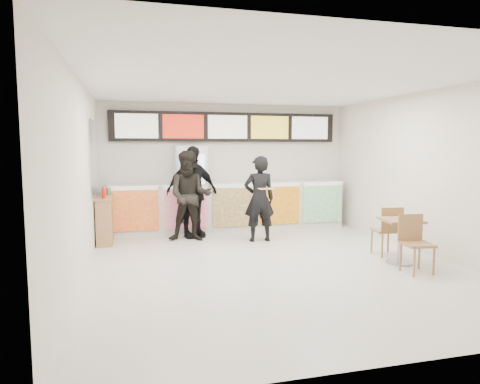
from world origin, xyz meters
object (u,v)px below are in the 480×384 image
object	(u,v)px
drinks_fridge	(191,189)
customer_mid	(192,192)
cafe_table	(401,233)
condiment_ledge	(105,220)
customer_left	(190,196)
customer_main	(259,199)
service_counter	(230,206)

from	to	relation	value
drinks_fridge	customer_mid	size ratio (longest dim) A/B	1.00
cafe_table	condiment_ledge	xyz separation A→B (m)	(-4.95, 2.84, -0.04)
drinks_fridge	customer_left	world-z (taller)	drinks_fridge
condiment_ledge	customer_left	bearing A→B (deg)	-6.06
drinks_fridge	cafe_table	distance (m)	4.76
drinks_fridge	customer_main	distance (m)	1.85
drinks_fridge	condiment_ledge	world-z (taller)	drinks_fridge
service_counter	condiment_ledge	distance (m)	2.92
service_counter	condiment_ledge	xyz separation A→B (m)	(-2.82, -0.76, -0.08)
cafe_table	condiment_ledge	bearing A→B (deg)	158.38
service_counter	drinks_fridge	bearing A→B (deg)	179.01
drinks_fridge	condiment_ledge	distance (m)	2.10
drinks_fridge	cafe_table	size ratio (longest dim) A/B	1.25
customer_main	condiment_ledge	world-z (taller)	customer_main
customer_main	cafe_table	distance (m)	2.92
customer_mid	condiment_ledge	world-z (taller)	customer_mid
customer_mid	customer_left	bearing A→B (deg)	-120.08
condiment_ledge	drinks_fridge	bearing A→B (deg)	22.33
service_counter	customer_main	bearing A→B (deg)	-76.99
service_counter	cafe_table	size ratio (longest dim) A/B	3.48
service_counter	cafe_table	world-z (taller)	service_counter
customer_main	cafe_table	size ratio (longest dim) A/B	1.12
customer_left	drinks_fridge	bearing A→B (deg)	91.86
customer_left	customer_mid	world-z (taller)	customer_mid
drinks_fridge	customer_main	size ratio (longest dim) A/B	1.12
service_counter	condiment_ledge	world-z (taller)	condiment_ledge
customer_main	customer_left	bearing A→B (deg)	-13.18
cafe_table	condiment_ledge	size ratio (longest dim) A/B	1.40
customer_main	drinks_fridge	bearing A→B (deg)	-44.69
service_counter	customer_left	bearing A→B (deg)	-139.08
customer_mid	cafe_table	xyz separation A→B (m)	(3.12, -3.01, -0.47)
customer_left	cafe_table	bearing A→B (deg)	-28.72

